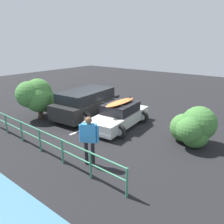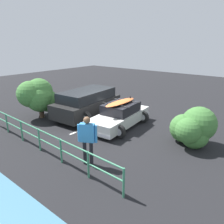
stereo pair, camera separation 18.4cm
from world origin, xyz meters
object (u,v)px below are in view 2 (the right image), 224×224
Objects in this scene: person_bystander at (87,136)px; bush_near_right at (38,95)px; sedan_car at (120,115)px; bush_near_left at (193,128)px; suv_car at (87,103)px.

bush_near_right is (5.95, -1.92, 0.23)m from person_bystander.
sedan_car is 4.04m from person_bystander.
person_bystander is 4.60m from bush_near_left.
person_bystander is 6.25m from bush_near_right.
bush_near_right reaches higher than suv_car.
sedan_car is 2.40m from suv_car.
bush_near_left reaches higher than suv_car.
bush_near_left is (-2.37, -3.94, -0.33)m from person_bystander.
suv_car is 5.34m from person_bystander.
sedan_car is 4.95m from bush_near_right.
bush_near_right reaches higher than person_bystander.
bush_near_left reaches higher than sedan_car.
bush_near_left is 8.58m from bush_near_right.
suv_car is at bearing -139.52° from bush_near_right.
person_bystander reaches higher than sedan_car.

